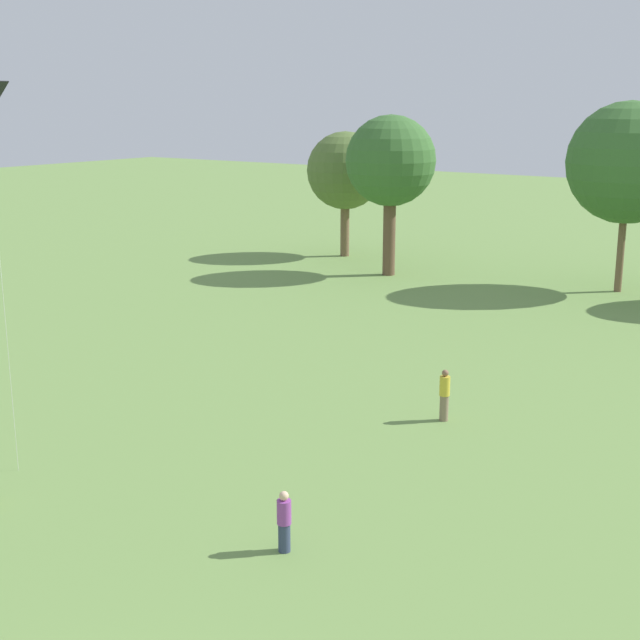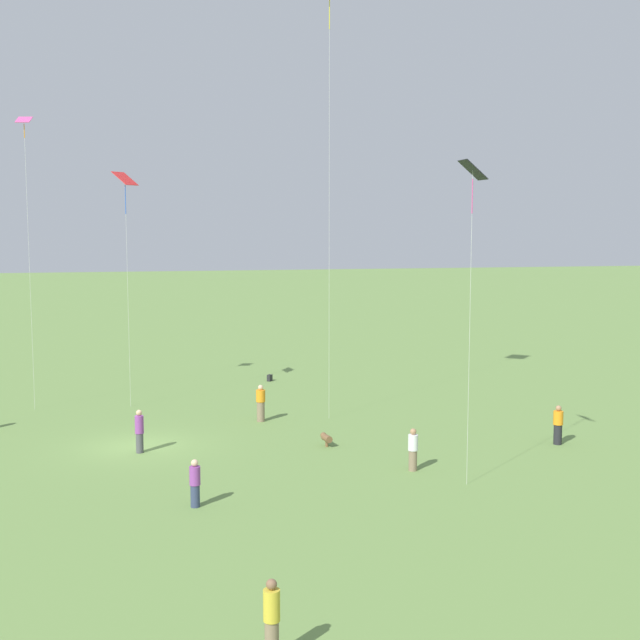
{
  "view_description": "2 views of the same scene",
  "coord_description": "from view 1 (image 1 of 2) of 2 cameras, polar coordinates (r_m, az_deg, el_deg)",
  "views": [
    {
      "loc": [
        10.48,
        -7.87,
        10.99
      ],
      "look_at": [
        0.43,
        6.49,
        6.65
      ],
      "focal_mm": 50.0,
      "sensor_mm": 36.0,
      "label": 1
    },
    {
      "loc": [
        -0.48,
        37.04,
        9.59
      ],
      "look_at": [
        -5.95,
        8.9,
        6.23
      ],
      "focal_mm": 50.0,
      "sensor_mm": 36.0,
      "label": 2
    }
  ],
  "objects": [
    {
      "name": "person_4",
      "position": [
        31.61,
        7.97,
        -4.78
      ],
      "size": [
        0.49,
        0.49,
        1.86
      ],
      "rotation": [
        0.0,
        0.0,
        2.68
      ],
      "color": "#847056",
      "rests_on": "ground_plane"
    },
    {
      "name": "person_6",
      "position": [
        22.7,
        -2.31,
        -12.77
      ],
      "size": [
        0.41,
        0.41,
        1.62
      ],
      "rotation": [
        0.0,
        0.0,
        1.7
      ],
      "color": "#333D5B",
      "rests_on": "ground_plane"
    },
    {
      "name": "tree_2",
      "position": [
        54.5,
        19.1,
        9.48
      ],
      "size": [
        6.97,
        6.97,
        11.0
      ],
      "color": "brown",
      "rests_on": "ground_plane"
    },
    {
      "name": "tree_1",
      "position": [
        56.93,
        4.54,
        10.05
      ],
      "size": [
        5.7,
        5.7,
        10.14
      ],
      "color": "brown",
      "rests_on": "ground_plane"
    },
    {
      "name": "tree_0",
      "position": [
        64.03,
        1.63,
        9.51
      ],
      "size": [
        5.48,
        5.48,
        8.88
      ],
      "color": "brown",
      "rests_on": "ground_plane"
    }
  ]
}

